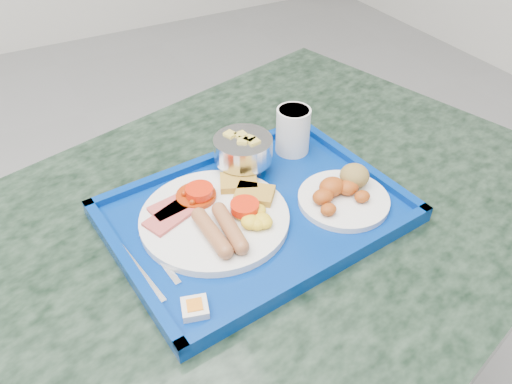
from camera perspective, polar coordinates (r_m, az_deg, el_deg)
table at (r=0.99m, az=-1.28°, el=-11.91°), size 1.40×1.11×0.76m
tray at (r=0.84m, az=-0.00°, el=-2.42°), size 0.51×0.40×0.03m
main_plate at (r=0.82m, az=-4.29°, el=-2.67°), size 0.24×0.24×0.04m
bread_plate at (r=0.86m, az=10.00°, el=-0.06°), size 0.16×0.16×0.05m
fruit_bowl at (r=0.90m, az=-1.48°, el=4.84°), size 0.11×0.11×0.07m
juice_cup at (r=0.96m, az=4.25°, el=7.18°), size 0.06×0.06×0.09m
spoon at (r=0.81m, az=-11.97°, el=-4.51°), size 0.04×0.16×0.01m
knife at (r=0.77m, az=-13.85°, el=-8.06°), size 0.04×0.18×0.00m
jam_packet at (r=0.70m, az=-7.00°, el=-13.01°), size 0.04×0.04×0.01m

